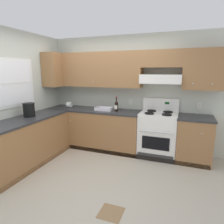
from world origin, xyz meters
TOP-DOWN VIEW (x-y plane):
  - ground_plane at (0.00, 0.00)m, footprint 7.04×7.04m
  - floor_accent_tile at (0.72, -0.71)m, footprint 0.30×0.30m
  - wall_back at (0.40, 1.53)m, footprint 4.68×0.57m
  - wall_left at (-1.59, 0.23)m, footprint 0.47×4.00m
  - counter_back_run at (0.05, 1.24)m, footprint 3.60×0.65m
  - counter_left_run at (-1.24, -0.00)m, footprint 0.63×1.91m
  - stove at (1.03, 1.25)m, footprint 0.76×0.62m
  - wine_bottle at (0.12, 1.22)m, footprint 0.07×0.08m
  - bowl at (-0.17, 1.22)m, footprint 0.38×0.23m
  - bucket at (-1.29, 0.15)m, footprint 0.23×0.23m
  - paper_towel_roll at (-1.11, 1.28)m, footprint 0.11×0.13m

SIDE VIEW (x-z plane):
  - ground_plane at x=0.00m, z-range 0.00..0.00m
  - floor_accent_tile at x=0.72m, z-range 0.00..0.01m
  - counter_back_run at x=0.05m, z-range 0.00..0.91m
  - counter_left_run at x=-1.24m, z-range 0.00..0.91m
  - stove at x=1.03m, z-range -0.12..1.08m
  - bowl at x=-0.17m, z-range 0.90..0.97m
  - paper_towel_roll at x=-1.11m, z-range 0.91..1.04m
  - wine_bottle at x=0.12m, z-range 0.87..1.19m
  - bucket at x=-1.29m, z-range 0.92..1.18m
  - wall_left at x=-1.59m, z-range 0.07..2.62m
  - wall_back at x=0.40m, z-range 0.20..2.75m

